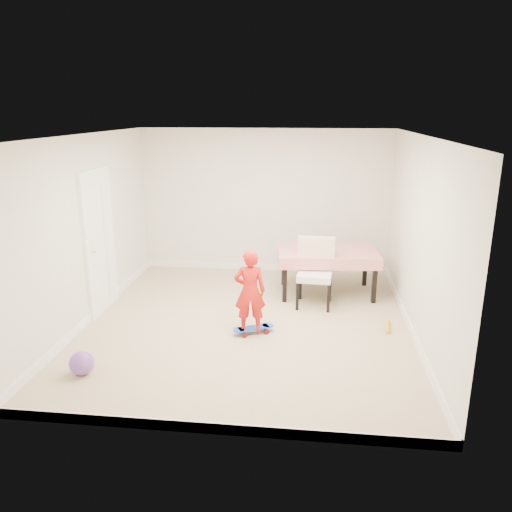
# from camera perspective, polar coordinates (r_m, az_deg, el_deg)

# --- Properties ---
(ground) EXTENTS (5.00, 5.00, 0.00)m
(ground) POSITION_cam_1_polar(r_m,az_deg,el_deg) (7.11, -0.99, -7.79)
(ground) COLOR tan
(ground) RESTS_ON ground
(ceiling) EXTENTS (4.50, 5.00, 0.04)m
(ceiling) POSITION_cam_1_polar(r_m,az_deg,el_deg) (6.49, -1.11, 13.45)
(ceiling) COLOR silver
(ceiling) RESTS_ON wall_back
(wall_back) EXTENTS (4.50, 0.04, 2.60)m
(wall_back) POSITION_cam_1_polar(r_m,az_deg,el_deg) (9.09, 1.02, 6.20)
(wall_back) COLOR silver
(wall_back) RESTS_ON ground
(wall_front) EXTENTS (4.50, 0.04, 2.60)m
(wall_front) POSITION_cam_1_polar(r_m,az_deg,el_deg) (4.35, -5.37, -5.50)
(wall_front) COLOR silver
(wall_front) RESTS_ON ground
(wall_left) EXTENTS (0.04, 5.00, 2.60)m
(wall_left) POSITION_cam_1_polar(r_m,az_deg,el_deg) (7.31, -18.67, 2.78)
(wall_left) COLOR silver
(wall_left) RESTS_ON ground
(wall_right) EXTENTS (0.04, 5.00, 2.60)m
(wall_right) POSITION_cam_1_polar(r_m,az_deg,el_deg) (6.76, 18.04, 1.78)
(wall_right) COLOR silver
(wall_right) RESTS_ON ground
(door) EXTENTS (0.11, 0.94, 2.11)m
(door) POSITION_cam_1_polar(r_m,az_deg,el_deg) (7.64, -17.50, 1.32)
(door) COLOR white
(door) RESTS_ON ground
(baseboard_back) EXTENTS (4.50, 0.02, 0.12)m
(baseboard_back) POSITION_cam_1_polar(r_m,az_deg,el_deg) (9.40, 0.99, -1.25)
(baseboard_back) COLOR white
(baseboard_back) RESTS_ON ground
(baseboard_front) EXTENTS (4.50, 0.02, 0.12)m
(baseboard_front) POSITION_cam_1_polar(r_m,az_deg,el_deg) (4.94, -4.99, -19.00)
(baseboard_front) COLOR white
(baseboard_front) RESTS_ON ground
(baseboard_left) EXTENTS (0.02, 5.00, 0.12)m
(baseboard_left) POSITION_cam_1_polar(r_m,az_deg,el_deg) (7.68, -17.90, -6.23)
(baseboard_left) COLOR white
(baseboard_left) RESTS_ON ground
(baseboard_right) EXTENTS (0.02, 5.00, 0.12)m
(baseboard_right) POSITION_cam_1_polar(r_m,az_deg,el_deg) (7.17, 17.23, -7.85)
(baseboard_right) COLOR white
(baseboard_right) RESTS_ON ground
(dining_table) EXTENTS (1.66, 1.12, 0.74)m
(dining_table) POSITION_cam_1_polar(r_m,az_deg,el_deg) (8.22, 8.09, -1.78)
(dining_table) COLOR red
(dining_table) RESTS_ON ground
(dining_chair) EXTENTS (0.61, 0.69, 1.04)m
(dining_chair) POSITION_cam_1_polar(r_m,az_deg,el_deg) (7.63, 6.72, -1.99)
(dining_chair) COLOR white
(dining_chair) RESTS_ON ground
(skateboard) EXTENTS (0.61, 0.44, 0.09)m
(skateboard) POSITION_cam_1_polar(r_m,az_deg,el_deg) (6.83, -0.29, -8.47)
(skateboard) COLOR blue
(skateboard) RESTS_ON ground
(child) EXTENTS (0.45, 0.33, 1.14)m
(child) POSITION_cam_1_polar(r_m,az_deg,el_deg) (6.61, -0.71, -4.35)
(child) COLOR red
(child) RESTS_ON ground
(balloon) EXTENTS (0.28, 0.28, 0.28)m
(balloon) POSITION_cam_1_polar(r_m,az_deg,el_deg) (6.14, -19.31, -11.49)
(balloon) COLOR #7546A9
(balloon) RESTS_ON ground
(foam_toy) EXTENTS (0.10, 0.40, 0.06)m
(foam_toy) POSITION_cam_1_polar(r_m,az_deg,el_deg) (7.22, 14.79, -7.73)
(foam_toy) COLOR gold
(foam_toy) RESTS_ON ground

